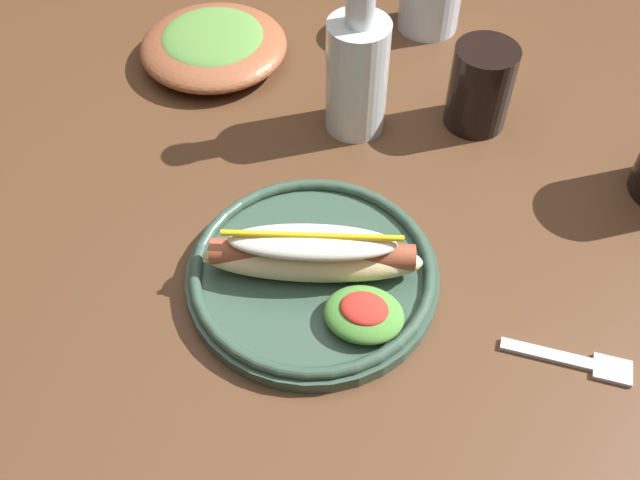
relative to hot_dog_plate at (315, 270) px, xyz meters
name	(u,v)px	position (x,y,z in m)	size (l,w,h in m)	color
ground_plane	(358,449)	(0.04, 0.16, -0.76)	(8.00, 8.00, 0.00)	#3D2D23
dining_table	(379,238)	(0.04, 0.16, -0.12)	(1.23, 0.94, 0.74)	#51331E
hot_dog_plate	(315,270)	(0.00, 0.00, 0.00)	(0.25, 0.25, 0.08)	#334C3D
fork	(577,362)	(0.26, -0.03, -0.02)	(0.12, 0.03, 0.00)	silver
soda_cup	(481,87)	(0.13, 0.29, 0.03)	(0.07, 0.07, 0.10)	black
glass_bottle	(357,68)	(-0.01, 0.24, 0.06)	(0.07, 0.07, 0.23)	silver
side_bowl	(214,44)	(-0.22, 0.32, 0.00)	(0.19, 0.19, 0.05)	brown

